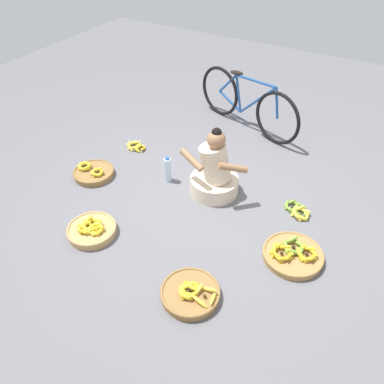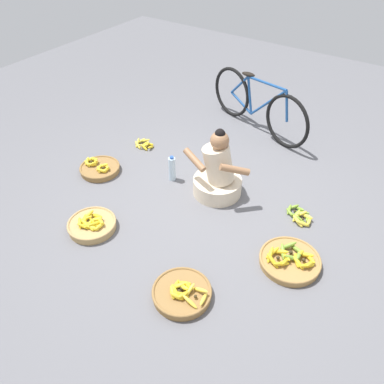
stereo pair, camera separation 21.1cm
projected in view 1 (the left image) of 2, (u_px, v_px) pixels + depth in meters
ground_plane at (202, 207)px, 4.06m from camera, size 10.00×10.00×0.00m
vendor_woman_front at (215, 173)px, 4.10m from camera, size 0.71×0.52×0.79m
bicycle_leaning at (247, 103)px, 5.11m from camera, size 1.63×0.60×0.73m
banana_basket_near_bicycle at (93, 172)px, 4.45m from camera, size 0.46×0.46×0.14m
banana_basket_front_center at (92, 230)px, 3.73m from camera, size 0.47×0.47×0.16m
banana_basket_mid_left at (293, 254)px, 3.50m from camera, size 0.54×0.54×0.15m
banana_basket_back_center at (191, 293)px, 3.17m from camera, size 0.49×0.49×0.15m
loose_bananas_back_left at (298, 210)px, 3.97m from camera, size 0.31×0.28×0.09m
loose_bananas_front_right at (136, 146)px, 4.90m from camera, size 0.26×0.23×0.09m
water_bottle at (168, 170)px, 4.32m from camera, size 0.08×0.08×0.31m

